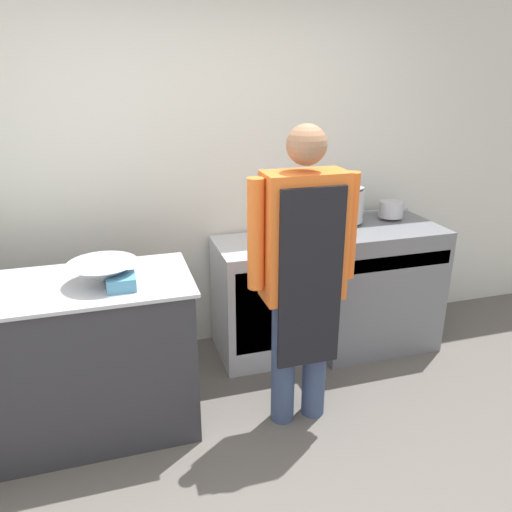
% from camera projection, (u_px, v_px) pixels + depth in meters
% --- Properties ---
extents(ground_plane, '(14.00, 14.00, 0.00)m').
position_uv_depth(ground_plane, '(295.00, 512.00, 2.40)').
color(ground_plane, '#5B5651').
extents(wall_back, '(8.00, 0.05, 2.70)m').
position_uv_depth(wall_back, '(210.00, 168.00, 3.52)').
color(wall_back, silver).
rests_on(wall_back, ground_plane).
extents(prep_counter, '(1.27, 0.65, 0.93)m').
position_uv_depth(prep_counter, '(82.00, 360.00, 2.81)').
color(prep_counter, '#2D2D33').
rests_on(prep_counter, ground_plane).
extents(stove, '(0.89, 0.65, 0.96)m').
position_uv_depth(stove, '(371.00, 284.00, 3.78)').
color(stove, slate).
rests_on(stove, ground_plane).
extents(fridge_unit, '(0.69, 0.57, 0.86)m').
position_uv_depth(fridge_unit, '(265.00, 299.00, 3.63)').
color(fridge_unit, silver).
rests_on(fridge_unit, ground_plane).
extents(person_cook, '(0.62, 0.24, 1.75)m').
position_uv_depth(person_cook, '(303.00, 265.00, 2.73)').
color(person_cook, '#38476B').
rests_on(person_cook, ground_plane).
extents(mixing_bowl, '(0.37, 0.37, 0.12)m').
position_uv_depth(mixing_bowl, '(103.00, 273.00, 2.65)').
color(mixing_bowl, '#B2B5BC').
rests_on(mixing_bowl, prep_counter).
extents(plastic_tub, '(0.15, 0.15, 0.07)m').
position_uv_depth(plastic_tub, '(121.00, 282.00, 2.58)').
color(plastic_tub, teal).
rests_on(plastic_tub, prep_counter).
extents(stock_pot, '(0.26, 0.26, 0.28)m').
position_uv_depth(stock_pot, '(346.00, 202.00, 3.61)').
color(stock_pot, '#B2B5BC').
rests_on(stock_pot, stove).
extents(sauce_pot, '(0.18, 0.18, 0.12)m').
position_uv_depth(sauce_pot, '(391.00, 209.00, 3.74)').
color(sauce_pot, '#B2B5BC').
rests_on(sauce_pot, stove).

